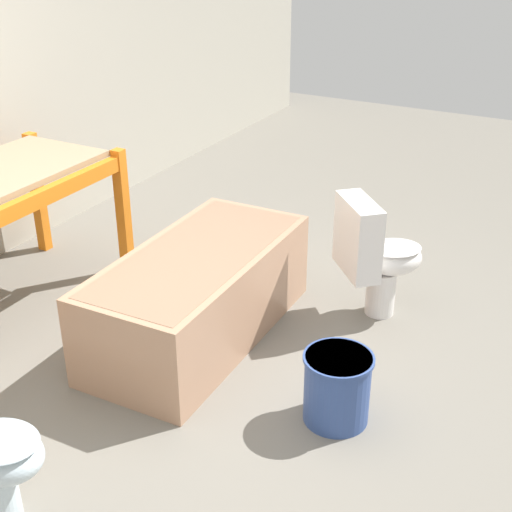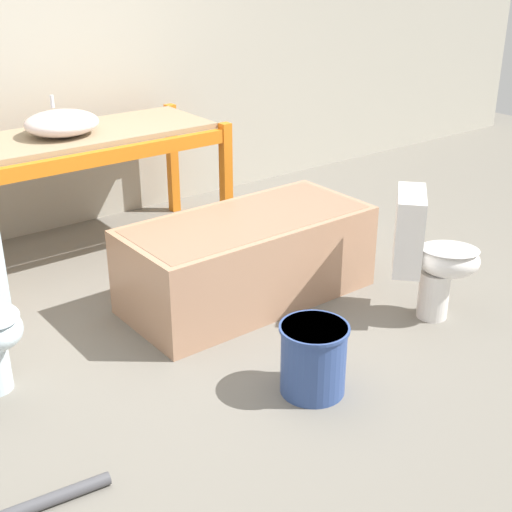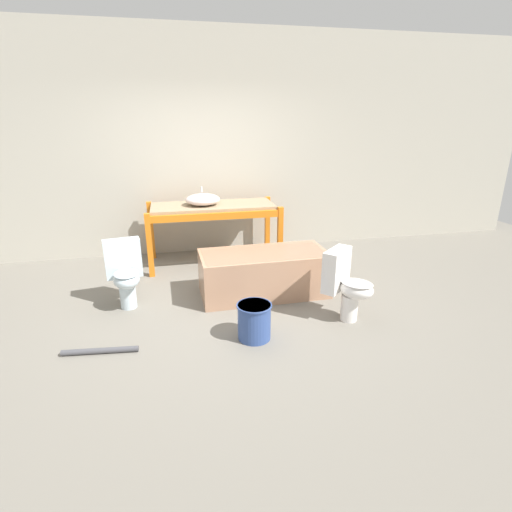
{
  "view_description": "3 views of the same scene",
  "coord_description": "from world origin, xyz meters",
  "px_view_note": "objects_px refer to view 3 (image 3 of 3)",
  "views": [
    {
      "loc": [
        -2.37,
        -1.74,
        2.23
      ],
      "look_at": [
        0.39,
        -0.25,
        0.67
      ],
      "focal_mm": 50.0,
      "sensor_mm": 36.0,
      "label": 1
    },
    {
      "loc": [
        -1.74,
        -2.93,
        2.01
      ],
      "look_at": [
        0.27,
        -0.25,
        0.51
      ],
      "focal_mm": 50.0,
      "sensor_mm": 36.0,
      "label": 2
    },
    {
      "loc": [
        -0.49,
        -4.07,
        2.02
      ],
      "look_at": [
        0.36,
        -0.18,
        0.62
      ],
      "focal_mm": 28.0,
      "sensor_mm": 36.0,
      "label": 3
    }
  ],
  "objects_px": {
    "toilet_far": "(346,283)",
    "toilet_near": "(125,272)",
    "bathtub_main": "(264,270)",
    "bucket_white": "(254,321)",
    "sink_basin": "(203,199)"
  },
  "relations": [
    {
      "from": "bucket_white",
      "to": "toilet_far",
      "type": "bearing_deg",
      "value": 10.68
    },
    {
      "from": "toilet_near",
      "to": "bucket_white",
      "type": "distance_m",
      "value": 1.6
    },
    {
      "from": "sink_basin",
      "to": "toilet_far",
      "type": "bearing_deg",
      "value": -57.54
    },
    {
      "from": "sink_basin",
      "to": "toilet_far",
      "type": "height_order",
      "value": "sink_basin"
    },
    {
      "from": "toilet_far",
      "to": "bucket_white",
      "type": "bearing_deg",
      "value": 148.14
    },
    {
      "from": "toilet_near",
      "to": "toilet_far",
      "type": "height_order",
      "value": "same"
    },
    {
      "from": "sink_basin",
      "to": "bathtub_main",
      "type": "relative_size",
      "value": 0.32
    },
    {
      "from": "sink_basin",
      "to": "bucket_white",
      "type": "relative_size",
      "value": 1.34
    },
    {
      "from": "toilet_far",
      "to": "bucket_white",
      "type": "height_order",
      "value": "toilet_far"
    },
    {
      "from": "bathtub_main",
      "to": "bucket_white",
      "type": "relative_size",
      "value": 4.23
    },
    {
      "from": "toilet_far",
      "to": "bucket_white",
      "type": "distance_m",
      "value": 1.04
    },
    {
      "from": "sink_basin",
      "to": "toilet_near",
      "type": "distance_m",
      "value": 1.62
    },
    {
      "from": "toilet_far",
      "to": "toilet_near",
      "type": "bearing_deg",
      "value": 117.74
    },
    {
      "from": "bathtub_main",
      "to": "bucket_white",
      "type": "distance_m",
      "value": 1.03
    },
    {
      "from": "bathtub_main",
      "to": "toilet_near",
      "type": "relative_size",
      "value": 2.02
    }
  ]
}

